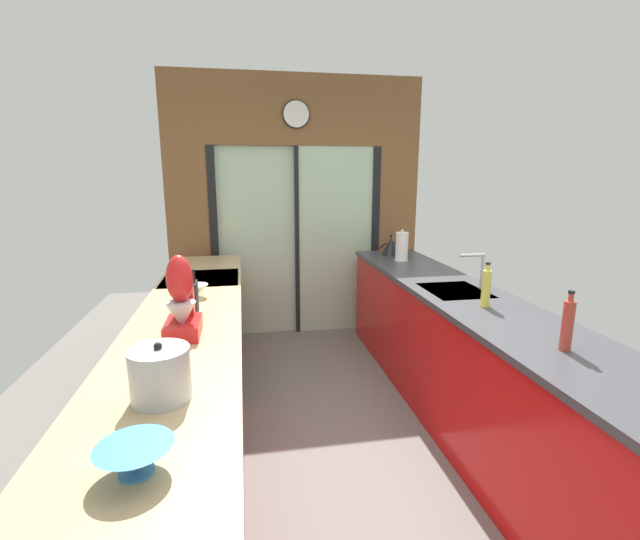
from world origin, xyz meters
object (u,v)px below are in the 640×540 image
mixing_bowl_near (135,459)px  oven_range (204,333)px  knife_block (190,297)px  mixing_bowl_far (197,290)px  soap_bottle_far (486,288)px  kettle (391,246)px  paper_towel_roll (402,247)px  soap_bottle_near (567,325)px  stock_pot (160,374)px  stand_mixer (182,305)px

mixing_bowl_near → oven_range: bearing=90.5°
mixing_bowl_near → knife_block: (0.00, 1.43, 0.05)m
mixing_bowl_far → soap_bottle_far: soap_bottle_far is taller
knife_block → mixing_bowl_near: bearing=-90.0°
kettle → paper_towel_roll: (-0.00, -0.30, 0.04)m
oven_range → soap_bottle_near: 2.60m
stock_pot → soap_bottle_near: size_ratio=0.77×
soap_bottle_near → knife_block: bearing=153.8°
kettle → knife_block: bearing=-138.3°
soap_bottle_near → paper_towel_roll: bearing=90.0°
stock_pot → stand_mixer: bearing=90.0°
knife_block → kettle: size_ratio=0.99×
mixing_bowl_far → mixing_bowl_near: bearing=-90.0°
mixing_bowl_near → soap_bottle_near: size_ratio=0.74×
mixing_bowl_near → soap_bottle_far: size_ratio=0.77×
oven_range → kettle: kettle is taller
stand_mixer → soap_bottle_near: bearing=-16.0°
stock_pot → kettle: bearing=55.6°
kettle → oven_range: bearing=-159.5°
mixing_bowl_far → paper_towel_roll: paper_towel_roll is taller
stock_pot → paper_towel_roll: (1.78, 2.30, 0.04)m
knife_block → soap_bottle_near: soap_bottle_near is taller
soap_bottle_far → soap_bottle_near: bearing=-90.0°
paper_towel_roll → mixing_bowl_far: bearing=-152.4°
oven_range → mixing_bowl_near: size_ratio=4.29×
stock_pot → mixing_bowl_near: bearing=-90.0°
oven_range → knife_block: (0.02, -0.91, 0.56)m
oven_range → mixing_bowl_far: bearing=-88.1°
mixing_bowl_far → knife_block: 0.36m
stand_mixer → stock_pot: size_ratio=1.90×
kettle → mixing_bowl_near: bearing=-120.5°
soap_bottle_near → stock_pot: bearing=-175.5°
soap_bottle_near → soap_bottle_far: 0.70m
stand_mixer → paper_towel_roll: size_ratio=1.40×
mixing_bowl_far → kettle: kettle is taller
mixing_bowl_near → stand_mixer: bearing=90.0°
oven_range → stock_pot: stock_pot is taller
mixing_bowl_far → stock_pot: stock_pot is taller
mixing_bowl_near → knife_block: bearing=90.0°
stock_pot → paper_towel_roll: paper_towel_roll is taller
knife_block → stand_mixer: 0.37m
stand_mixer → soap_bottle_near: size_ratio=1.46×
oven_range → stock_pot: (0.02, -1.93, 0.56)m
mixing_bowl_near → knife_block: knife_block is taller
paper_towel_roll → soap_bottle_far: bearing=-90.0°
knife_block → soap_bottle_far: soap_bottle_far is taller
soap_bottle_near → paper_towel_roll: paper_towel_roll is taller
knife_block → stand_mixer: size_ratio=0.63×
stock_pot → oven_range: bearing=90.5°
mixing_bowl_near → mixing_bowl_far: same height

